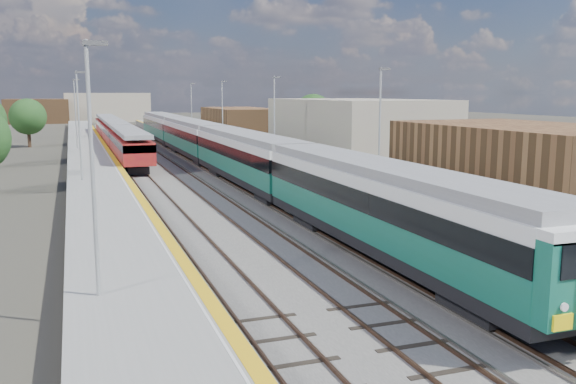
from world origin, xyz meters
TOP-DOWN VIEW (x-y plane):
  - ground at (0.00, 50.00)m, footprint 320.00×320.00m
  - ballast_bed at (-2.25, 52.50)m, footprint 10.50×155.00m
  - tracks at (-1.65, 54.18)m, footprint 8.96×160.00m
  - platform_right at (5.28, 52.49)m, footprint 4.70×155.00m
  - platform_left at (-9.05, 52.49)m, footprint 4.30×155.00m
  - buildings at (-18.12, 138.60)m, footprint 72.00×185.50m
  - green_train at (1.50, 43.90)m, footprint 3.11×86.32m
  - red_train at (-5.50, 68.41)m, footprint 2.73×55.36m
  - tree_c at (-15.96, 75.70)m, footprint 4.66×4.66m
  - tree_d at (19.21, 64.01)m, footprint 5.10×5.10m

SIDE VIEW (x-z plane):
  - ground at x=0.00m, z-range 0.00..0.00m
  - ballast_bed at x=-2.25m, z-range 0.00..0.06m
  - tracks at x=-1.65m, z-range 0.02..0.19m
  - platform_left at x=-9.05m, z-range -3.74..4.78m
  - platform_right at x=5.28m, z-range -3.72..4.80m
  - red_train at x=-5.50m, z-range 0.31..3.76m
  - green_train at x=1.50m, z-range 0.70..4.12m
  - tree_c at x=-15.96m, z-range 0.82..7.13m
  - tree_d at x=19.21m, z-range 0.89..7.80m
  - buildings at x=-18.12m, z-range -9.30..30.70m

